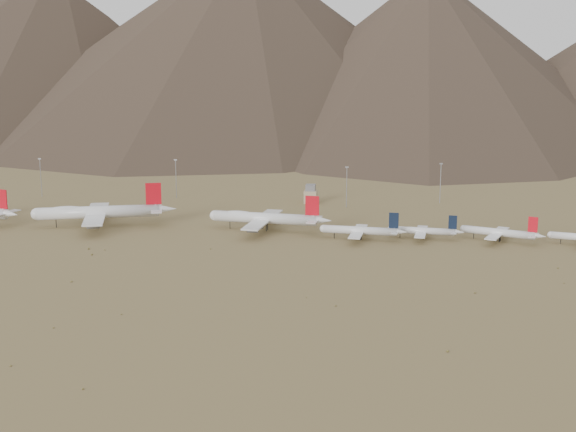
% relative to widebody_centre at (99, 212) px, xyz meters
% --- Properties ---
extents(ground, '(3000.00, 3000.00, 0.00)m').
position_rel_widebody_centre_xyz_m(ground, '(77.89, -35.55, -8.15)').
color(ground, '#937E4C').
rests_on(ground, ground).
extents(mountain_ridge, '(4400.00, 1000.00, 300.00)m').
position_rel_widebody_centre_xyz_m(mountain_ridge, '(77.89, 864.45, 141.85)').
color(mountain_ridge, '#4F3B2F').
rests_on(mountain_ridge, ground).
extents(widebody_centre, '(76.78, 61.04, 23.63)m').
position_rel_widebody_centre_xyz_m(widebody_centre, '(0.00, 0.00, 0.00)').
color(widebody_centre, silver).
rests_on(widebody_centre, ground).
extents(widebody_east, '(68.62, 53.00, 20.39)m').
position_rel_widebody_centre_xyz_m(widebody_east, '(93.42, 3.50, -1.12)').
color(widebody_east, silver).
rests_on(widebody_east, ground).
extents(narrowbody_a, '(45.78, 32.92, 15.10)m').
position_rel_widebody_centre_xyz_m(narrowbody_a, '(146.63, -9.21, -3.25)').
color(narrowbody_a, silver).
rests_on(narrowbody_a, ground).
extents(narrowbody_b, '(39.89, 28.70, 13.16)m').
position_rel_widebody_centre_xyz_m(narrowbody_b, '(178.76, -2.30, -3.88)').
color(narrowbody_b, silver).
rests_on(narrowbody_b, ground).
extents(narrowbody_c, '(42.42, 31.59, 14.52)m').
position_rel_widebody_centre_xyz_m(narrowbody_c, '(217.50, -2.12, -3.43)').
color(narrowbody_c, silver).
rests_on(narrowbody_c, ground).
extents(control_tower, '(8.00, 8.00, 12.00)m').
position_rel_widebody_centre_xyz_m(control_tower, '(107.89, 84.45, -2.83)').
color(control_tower, tan).
rests_on(control_tower, ground).
extents(mast_far_west, '(2.00, 0.60, 25.70)m').
position_rel_widebody_centre_xyz_m(mast_far_west, '(-72.12, 78.96, 6.06)').
color(mast_far_west, gray).
rests_on(mast_far_west, ground).
extents(mast_west, '(2.00, 0.60, 25.70)m').
position_rel_widebody_centre_xyz_m(mast_west, '(18.04, 88.11, 6.06)').
color(mast_west, gray).
rests_on(mast_west, ground).
extents(mast_centre, '(2.00, 0.60, 25.70)m').
position_rel_widebody_centre_xyz_m(mast_centre, '(131.69, 73.68, 6.06)').
color(mast_centre, gray).
rests_on(mast_centre, ground).
extents(mast_east, '(2.00, 0.60, 25.70)m').
position_rel_widebody_centre_xyz_m(mast_east, '(189.55, 97.52, 6.06)').
color(mast_east, gray).
rests_on(mast_east, ground).
extents(desert_scrub, '(406.33, 174.22, 0.91)m').
position_rel_widebody_centre_xyz_m(desert_scrub, '(85.59, -119.06, -7.80)').
color(desert_scrub, olive).
rests_on(desert_scrub, ground).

